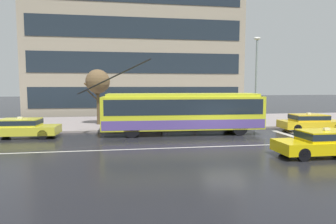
% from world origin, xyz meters
% --- Properties ---
extents(ground_plane, '(160.00, 160.00, 0.00)m').
position_xyz_m(ground_plane, '(0.00, 0.00, 0.00)').
color(ground_plane, black).
extents(sidewalk_slab, '(80.00, 10.00, 0.14)m').
position_xyz_m(sidewalk_slab, '(0.00, 9.93, 0.07)').
color(sidewalk_slab, gray).
rests_on(sidewalk_slab, ground_plane).
extents(crosswalk_stripe_edge_near, '(0.44, 4.40, 0.01)m').
position_xyz_m(crosswalk_stripe_edge_near, '(5.29, 1.46, 0.00)').
color(crosswalk_stripe_edge_near, beige).
rests_on(crosswalk_stripe_edge_near, ground_plane).
extents(crosswalk_stripe_inner_a, '(0.44, 4.40, 0.01)m').
position_xyz_m(crosswalk_stripe_inner_a, '(6.19, 1.46, 0.00)').
color(crosswalk_stripe_inner_a, beige).
rests_on(crosswalk_stripe_inner_a, ground_plane).
extents(crosswalk_stripe_center, '(0.44, 4.40, 0.01)m').
position_xyz_m(crosswalk_stripe_center, '(7.09, 1.46, 0.00)').
color(crosswalk_stripe_center, beige).
rests_on(crosswalk_stripe_center, ground_plane).
extents(crosswalk_stripe_inner_b, '(0.44, 4.40, 0.01)m').
position_xyz_m(crosswalk_stripe_inner_b, '(7.99, 1.46, 0.00)').
color(crosswalk_stripe_inner_b, beige).
rests_on(crosswalk_stripe_inner_b, ground_plane).
extents(lane_centre_line, '(72.00, 0.14, 0.01)m').
position_xyz_m(lane_centre_line, '(0.00, -1.20, 0.00)').
color(lane_centre_line, silver).
rests_on(lane_centre_line, ground_plane).
extents(trolleybus, '(12.87, 2.93, 5.30)m').
position_xyz_m(trolleybus, '(-1.89, 3.33, 1.59)').
color(trolleybus, yellow).
rests_on(trolleybus, ground_plane).
extents(taxi_queued_behind_bus, '(4.59, 2.05, 1.39)m').
position_xyz_m(taxi_queued_behind_bus, '(-12.70, 3.46, 0.70)').
color(taxi_queued_behind_bus, yellow).
rests_on(taxi_queued_behind_bus, ground_plane).
extents(taxi_oncoming_near, '(4.57, 1.82, 1.39)m').
position_xyz_m(taxi_oncoming_near, '(3.59, -4.13, 0.70)').
color(taxi_oncoming_near, yellow).
rests_on(taxi_oncoming_near, ground_plane).
extents(taxi_ahead_of_bus, '(4.71, 2.15, 1.39)m').
position_xyz_m(taxi_ahead_of_bus, '(7.96, 3.21, 0.70)').
color(taxi_ahead_of_bus, yellow).
rests_on(taxi_ahead_of_bus, ground_plane).
extents(bus_shelter, '(3.50, 1.70, 2.52)m').
position_xyz_m(bus_shelter, '(-4.05, 6.90, 2.03)').
color(bus_shelter, gray).
rests_on(bus_shelter, sidewalk_slab).
extents(pedestrian_at_shelter, '(1.13, 1.13, 1.97)m').
position_xyz_m(pedestrian_at_shelter, '(-0.29, 5.88, 1.71)').
color(pedestrian_at_shelter, '#4C4345').
rests_on(pedestrian_at_shelter, sidewalk_slab).
extents(pedestrian_approaching_curb, '(1.53, 1.53, 1.95)m').
position_xyz_m(pedestrian_approaching_curb, '(-3.11, 5.71, 1.73)').
color(pedestrian_approaching_curb, black).
rests_on(pedestrian_approaching_curb, sidewalk_slab).
extents(pedestrian_walking_past, '(1.30, 1.30, 1.97)m').
position_xyz_m(pedestrian_walking_past, '(-5.06, 6.89, 1.67)').
color(pedestrian_walking_past, navy).
rests_on(pedestrian_walking_past, sidewalk_slab).
extents(pedestrian_waiting_by_pole, '(0.49, 0.49, 1.71)m').
position_xyz_m(pedestrian_waiting_by_pole, '(-2.64, 7.62, 1.15)').
color(pedestrian_waiting_by_pole, brown).
rests_on(pedestrian_waiting_by_pole, sidewalk_slab).
extents(street_lamp, '(0.60, 0.32, 7.16)m').
position_xyz_m(street_lamp, '(4.56, 5.40, 4.34)').
color(street_lamp, gray).
rests_on(street_lamp, sidewalk_slab).
extents(street_tree_bare, '(2.13, 2.03, 4.66)m').
position_xyz_m(street_tree_bare, '(-8.18, 8.41, 3.73)').
color(street_tree_bare, brown).
rests_on(street_tree_bare, sidewalk_slab).
extents(office_tower_corner_left, '(25.63, 11.92, 23.67)m').
position_xyz_m(office_tower_corner_left, '(-4.35, 22.14, 11.84)').
color(office_tower_corner_left, tan).
rests_on(office_tower_corner_left, ground_plane).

